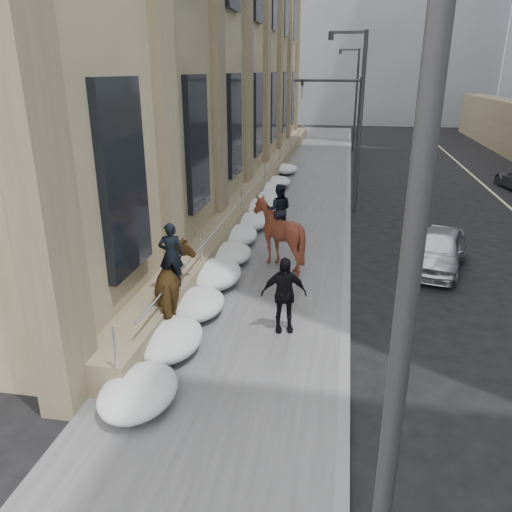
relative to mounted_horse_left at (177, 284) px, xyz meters
The scene contains 15 objects.
ground 2.59m from the mounted_horse_left, 40.95° to the right, with size 140.00×140.00×0.00m, color black.
sidewalk 8.74m from the mounted_horse_left, 78.40° to the left, with size 5.00×80.00×0.12m, color #49494B.
curb 9.61m from the mounted_horse_left, 62.80° to the left, with size 0.24×80.00×0.12m, color slate.
limestone_building 20.31m from the mounted_horse_left, 100.79° to the left, with size 6.10×44.00×18.00m.
bg_building_mid 60.15m from the mounted_horse_left, 84.39° to the left, with size 30.00×12.00×28.00m, color slate.
bg_building_far 71.16m from the mounted_horse_left, 93.46° to the left, with size 24.00×12.00×20.00m, color gray.
streetlight_near 9.38m from the mounted_horse_left, 59.18° to the right, with size 1.71×0.24×8.00m.
streetlight_mid 13.70m from the mounted_horse_left, 70.26° to the left, with size 1.71×0.24×8.00m.
streetlight_far 32.97m from the mounted_horse_left, 82.14° to the left, with size 1.71×0.24×8.00m.
traffic_signal 21.03m from the mounted_horse_left, 79.45° to the left, with size 4.10×0.22×6.00m.
snow_bank 6.64m from the mounted_horse_left, 87.21° to the left, with size 1.70×18.10×0.76m.
mounted_horse_left is the anchor object (origin of this frame).
mounted_horse_right 4.90m from the mounted_horse_left, 65.58° to the left, with size 2.00×2.21×2.79m.
pedestrian 2.78m from the mounted_horse_left, ahead, with size 1.16×0.48×1.98m, color black.
car_silver 9.16m from the mounted_horse_left, 36.27° to the left, with size 1.61×4.01×1.37m, color #B2B5BA.
Camera 1 is at (2.35, -9.75, 6.38)m, focal length 35.00 mm.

